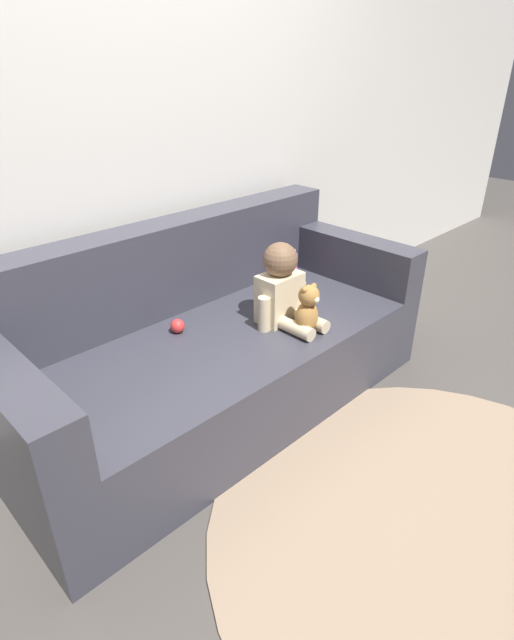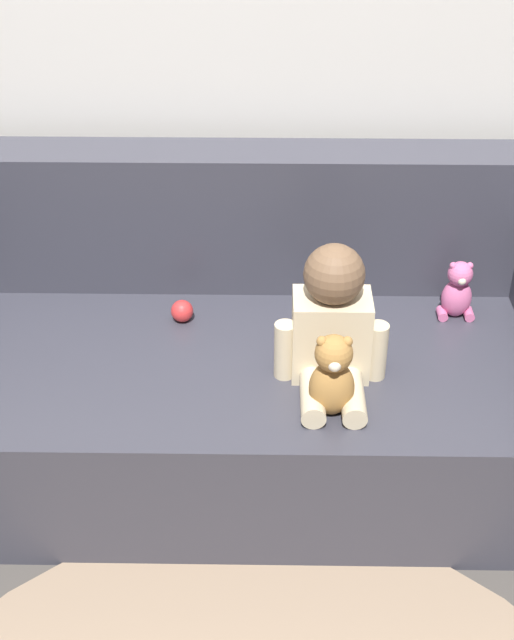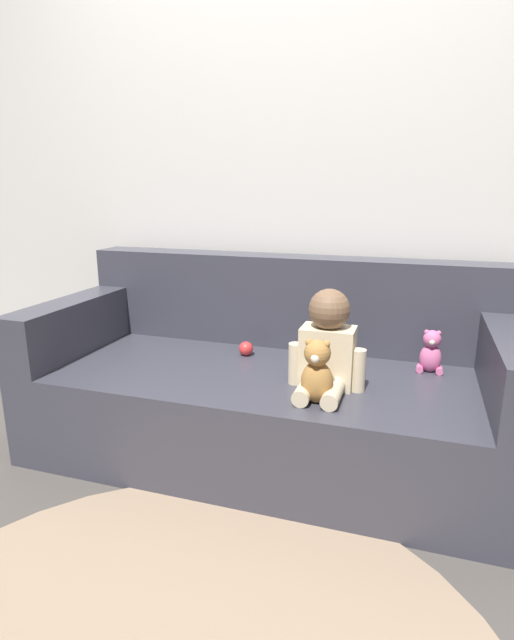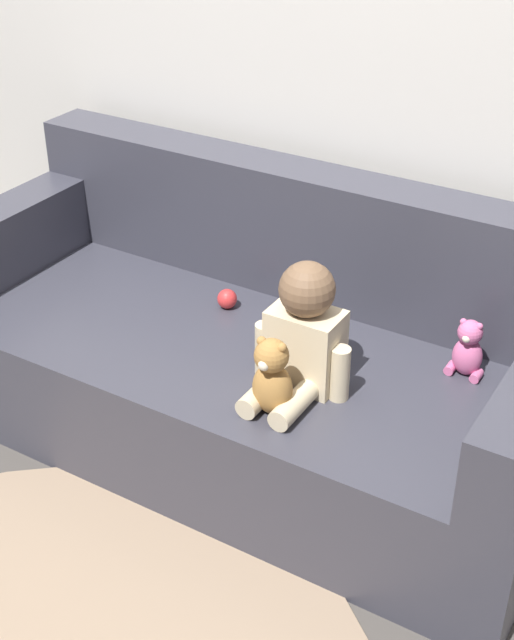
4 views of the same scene
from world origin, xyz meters
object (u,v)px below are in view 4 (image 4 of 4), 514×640
object	(u,v)px
couch	(254,356)
plush_toy_side	(468,349)
person_baby	(302,337)
toy_ball	(227,299)
teddy_bear_brown	(272,377)

from	to	relation	value
couch	plush_toy_side	world-z (taller)	couch
person_baby	plush_toy_side	xyz separation A→B (m)	(0.37, 0.29, -0.07)
plush_toy_side	toy_ball	xyz separation A→B (m)	(-0.78, -0.04, -0.05)
person_baby	plush_toy_side	bearing A→B (deg)	37.41
person_baby	toy_ball	xyz separation A→B (m)	(-0.41, 0.25, -0.13)
toy_ball	couch	bearing A→B (deg)	-24.28
person_baby	teddy_bear_brown	world-z (taller)	person_baby
teddy_bear_brown	plush_toy_side	bearing A→B (deg)	49.15
person_baby	teddy_bear_brown	distance (m)	0.16
teddy_bear_brown	plush_toy_side	size ratio (longest dim) A/B	1.30
plush_toy_side	toy_ball	size ratio (longest dim) A/B	2.78
plush_toy_side	toy_ball	world-z (taller)	plush_toy_side
person_baby	couch	bearing A→B (deg)	145.07
couch	teddy_bear_brown	bearing A→B (deg)	-52.29
couch	teddy_bear_brown	xyz separation A→B (m)	(0.26, -0.34, 0.22)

